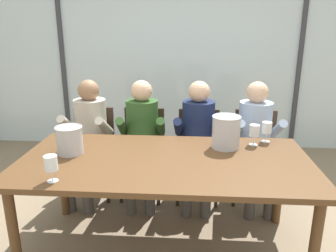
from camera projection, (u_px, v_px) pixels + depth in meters
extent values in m
plane|color=#847056|center=(172.00, 189.00, 3.65)|extent=(14.00, 14.00, 0.00)
cube|color=silver|center=(178.00, 57.00, 4.65)|extent=(7.37, 0.03, 2.60)
cube|color=#38383D|center=(63.00, 56.00, 4.74)|extent=(0.06, 0.06, 2.60)
cube|color=#38383D|center=(300.00, 58.00, 4.52)|extent=(0.06, 0.06, 2.60)
cube|color=#386633|center=(184.00, 57.00, 8.33)|extent=(13.37, 2.40, 1.91)
cube|color=brown|center=(165.00, 161.00, 2.47)|extent=(2.17, 1.08, 0.04)
cylinder|color=brown|center=(14.00, 236.00, 2.23)|extent=(0.07, 0.07, 0.74)
cylinder|color=brown|center=(314.00, 249.00, 2.10)|extent=(0.07, 0.07, 0.74)
cylinder|color=brown|center=(63.00, 179.00, 3.07)|extent=(0.07, 0.07, 0.74)
cylinder|color=brown|center=(279.00, 185.00, 2.94)|extent=(0.07, 0.07, 0.74)
cube|color=#332319|center=(91.00, 153.00, 3.43)|extent=(0.46, 0.46, 0.03)
cube|color=#332319|center=(94.00, 126.00, 3.55)|extent=(0.42, 0.06, 0.42)
cylinder|color=#332319|center=(70.00, 182.00, 3.32)|extent=(0.04, 0.04, 0.45)
cylinder|color=#332319|center=(107.00, 182.00, 3.31)|extent=(0.04, 0.04, 0.45)
cylinder|color=#332319|center=(80.00, 166.00, 3.68)|extent=(0.04, 0.04, 0.45)
cylinder|color=#332319|center=(114.00, 167.00, 3.67)|extent=(0.04, 0.04, 0.45)
cube|color=#332319|center=(142.00, 153.00, 3.41)|extent=(0.45, 0.45, 0.03)
cube|color=#332319|center=(145.00, 127.00, 3.53)|extent=(0.42, 0.05, 0.42)
cylinder|color=#332319|center=(121.00, 182.00, 3.31)|extent=(0.04, 0.04, 0.45)
cylinder|color=#332319|center=(158.00, 184.00, 3.28)|extent=(0.04, 0.04, 0.45)
cylinder|color=#332319|center=(128.00, 167.00, 3.68)|extent=(0.04, 0.04, 0.45)
cylinder|color=#332319|center=(162.00, 168.00, 3.64)|extent=(0.04, 0.04, 0.45)
cube|color=#332319|center=(198.00, 155.00, 3.35)|extent=(0.45, 0.45, 0.03)
cube|color=#332319|center=(199.00, 129.00, 3.48)|extent=(0.42, 0.05, 0.42)
cylinder|color=#332319|center=(178.00, 185.00, 3.26)|extent=(0.04, 0.04, 0.45)
cylinder|color=#332319|center=(217.00, 186.00, 3.23)|extent=(0.04, 0.04, 0.45)
cylinder|color=#332319|center=(180.00, 169.00, 3.62)|extent=(0.04, 0.04, 0.45)
cylinder|color=#332319|center=(215.00, 170.00, 3.59)|extent=(0.04, 0.04, 0.45)
cube|color=#332319|center=(255.00, 156.00, 3.33)|extent=(0.48, 0.48, 0.03)
cube|color=#332319|center=(255.00, 129.00, 3.45)|extent=(0.42, 0.08, 0.42)
cylinder|color=#332319|center=(234.00, 185.00, 3.25)|extent=(0.04, 0.04, 0.45)
cylinder|color=#332319|center=(275.00, 188.00, 3.19)|extent=(0.04, 0.04, 0.45)
cylinder|color=#332319|center=(234.00, 169.00, 3.61)|extent=(0.04, 0.04, 0.45)
cylinder|color=#332319|center=(270.00, 172.00, 3.55)|extent=(0.04, 0.04, 0.45)
cylinder|color=#B7AD9E|center=(91.00, 125.00, 3.38)|extent=(0.35, 0.35, 0.52)
sphere|color=#936B4C|center=(88.00, 90.00, 3.27)|extent=(0.21, 0.21, 0.21)
cube|color=#47423D|center=(76.00, 155.00, 3.28)|extent=(0.17, 0.41, 0.13)
cube|color=#47423D|center=(94.00, 156.00, 3.25)|extent=(0.17, 0.41, 0.13)
cylinder|color=#47423D|center=(69.00, 188.00, 3.17)|extent=(0.10, 0.10, 0.48)
cylinder|color=#47423D|center=(87.00, 190.00, 3.14)|extent=(0.10, 0.10, 0.48)
cylinder|color=#B7AD9E|center=(68.00, 125.00, 3.29)|extent=(0.11, 0.33, 0.26)
cylinder|color=#B7AD9E|center=(104.00, 126.00, 3.23)|extent=(0.11, 0.33, 0.26)
cylinder|color=#2D5123|center=(142.00, 126.00, 3.34)|extent=(0.34, 0.34, 0.52)
sphere|color=#DBAD89|center=(142.00, 91.00, 3.24)|extent=(0.21, 0.21, 0.21)
cube|color=#47423D|center=(132.00, 157.00, 3.23)|extent=(0.15, 0.41, 0.13)
cube|color=#47423D|center=(151.00, 157.00, 3.22)|extent=(0.15, 0.41, 0.13)
cylinder|color=#47423D|center=(131.00, 191.00, 3.11)|extent=(0.10, 0.10, 0.48)
cylinder|color=#47423D|center=(150.00, 191.00, 3.11)|extent=(0.10, 0.10, 0.48)
cylinder|color=#2D5123|center=(122.00, 127.00, 3.22)|extent=(0.10, 0.33, 0.26)
cylinder|color=#2D5123|center=(161.00, 127.00, 3.22)|extent=(0.10, 0.33, 0.26)
cylinder|color=#192347|center=(198.00, 127.00, 3.30)|extent=(0.33, 0.33, 0.52)
sphere|color=#DBAD89|center=(199.00, 92.00, 3.20)|extent=(0.21, 0.21, 0.21)
cube|color=#47423D|center=(188.00, 158.00, 3.20)|extent=(0.14, 0.40, 0.13)
cube|color=#47423D|center=(207.00, 159.00, 3.18)|extent=(0.14, 0.40, 0.13)
cylinder|color=#47423D|center=(186.00, 192.00, 3.08)|extent=(0.10, 0.10, 0.48)
cylinder|color=#47423D|center=(206.00, 193.00, 3.07)|extent=(0.10, 0.10, 0.48)
cylinder|color=#192347|center=(178.00, 127.00, 3.20)|extent=(0.09, 0.33, 0.26)
cylinder|color=#192347|center=(218.00, 128.00, 3.16)|extent=(0.09, 0.33, 0.26)
cylinder|color=#9EB2D1|center=(255.00, 128.00, 3.27)|extent=(0.34, 0.34, 0.52)
sphere|color=#DBAD89|center=(257.00, 93.00, 3.16)|extent=(0.21, 0.21, 0.21)
cube|color=#47423D|center=(248.00, 160.00, 3.15)|extent=(0.15, 0.41, 0.13)
cube|color=#47423D|center=(267.00, 160.00, 3.15)|extent=(0.15, 0.41, 0.13)
cylinder|color=#47423D|center=(251.00, 195.00, 3.04)|extent=(0.10, 0.10, 0.48)
cylinder|color=#47423D|center=(270.00, 195.00, 3.03)|extent=(0.10, 0.10, 0.48)
cylinder|color=#9EB2D1|center=(238.00, 129.00, 3.15)|extent=(0.10, 0.33, 0.26)
cylinder|color=#9EB2D1|center=(278.00, 129.00, 3.14)|extent=(0.10, 0.33, 0.26)
cylinder|color=#B7B7BC|center=(226.00, 132.00, 2.66)|extent=(0.22, 0.22, 0.26)
torus|color=silver|center=(227.00, 117.00, 2.63)|extent=(0.23, 0.23, 0.01)
cylinder|color=#B7B7BC|center=(70.00, 140.00, 2.55)|extent=(0.20, 0.20, 0.21)
torus|color=silver|center=(68.00, 127.00, 2.52)|extent=(0.21, 0.21, 0.01)
cylinder|color=silver|center=(53.00, 181.00, 2.12)|extent=(0.07, 0.07, 0.00)
cylinder|color=silver|center=(52.00, 175.00, 2.10)|extent=(0.01, 0.01, 0.07)
cylinder|color=silver|center=(51.00, 163.00, 2.08)|extent=(0.08, 0.08, 0.09)
cylinder|color=#560C1E|center=(51.00, 167.00, 2.09)|extent=(0.07, 0.07, 0.04)
cylinder|color=silver|center=(266.00, 141.00, 2.83)|extent=(0.07, 0.07, 0.00)
cylinder|color=silver|center=(266.00, 137.00, 2.82)|extent=(0.01, 0.01, 0.07)
cylinder|color=silver|center=(267.00, 128.00, 2.80)|extent=(0.08, 0.08, 0.09)
cylinder|color=#E0D184|center=(267.00, 131.00, 2.81)|extent=(0.07, 0.07, 0.04)
cylinder|color=silver|center=(253.00, 145.00, 2.76)|extent=(0.07, 0.07, 0.00)
cylinder|color=silver|center=(254.00, 140.00, 2.75)|extent=(0.01, 0.01, 0.07)
cylinder|color=silver|center=(254.00, 130.00, 2.72)|extent=(0.08, 0.08, 0.09)
cylinder|color=maroon|center=(254.00, 133.00, 2.73)|extent=(0.07, 0.07, 0.04)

